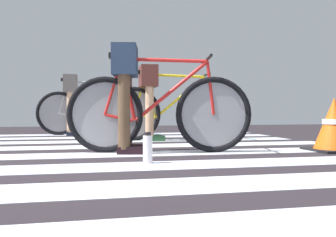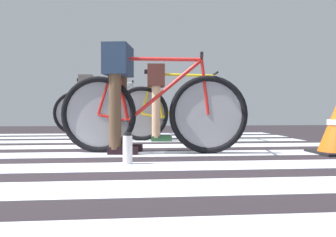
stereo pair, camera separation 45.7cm
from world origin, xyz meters
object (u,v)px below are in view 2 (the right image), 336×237
at_px(cyclist_1_of_3, 119,83).
at_px(water_bottle, 128,149).
at_px(bicycle_1_of_3, 152,112).
at_px(bicycle_2_of_3, 180,112).
at_px(cyclist_3_of_3, 87,96).
at_px(cyclist_2_of_3, 156,92).
at_px(bicycle_3_of_3, 106,111).

bearing_deg(cyclist_1_of_3, water_bottle, -73.36).
xyz_separation_m(bicycle_1_of_3, bicycle_2_of_3, (0.46, 1.48, 0.00)).
height_order(cyclist_1_of_3, cyclist_3_of_3, cyclist_1_of_3).
relative_size(bicycle_1_of_3, cyclist_2_of_3, 1.73).
height_order(bicycle_1_of_3, cyclist_2_of_3, cyclist_2_of_3).
distance_m(cyclist_2_of_3, bicycle_3_of_3, 1.66).
xyz_separation_m(bicycle_3_of_3, water_bottle, (0.37, -3.66, -0.27)).
relative_size(bicycle_1_of_3, water_bottle, 7.34).
bearing_deg(bicycle_3_of_3, cyclist_1_of_3, -84.43).
xyz_separation_m(cyclist_1_of_3, bicycle_3_of_3, (-0.29, 2.89, -0.26)).
bearing_deg(bicycle_2_of_3, cyclist_3_of_3, 135.46).
bearing_deg(bicycle_3_of_3, cyclist_2_of_3, -63.13).
bearing_deg(bicycle_2_of_3, water_bottle, -104.69).
height_order(cyclist_1_of_3, bicycle_2_of_3, cyclist_1_of_3).
relative_size(bicycle_2_of_3, cyclist_3_of_3, 1.76).
bearing_deg(bicycle_1_of_3, bicycle_3_of_3, 112.10).
bearing_deg(bicycle_1_of_3, cyclist_3_of_3, 117.77).
bearing_deg(cyclist_3_of_3, water_bottle, -79.63).
bearing_deg(water_bottle, cyclist_1_of_3, 95.99).
relative_size(bicycle_3_of_3, water_bottle, 7.42).
xyz_separation_m(bicycle_2_of_3, bicycle_3_of_3, (-1.05, 1.47, 0.00)).
bearing_deg(bicycle_1_of_3, water_bottle, -96.72).
bearing_deg(bicycle_1_of_3, bicycle_2_of_3, 83.45).
height_order(bicycle_3_of_3, cyclist_3_of_3, cyclist_3_of_3).
height_order(bicycle_2_of_3, bicycle_3_of_3, same).
distance_m(bicycle_1_of_3, cyclist_2_of_3, 1.52).
xyz_separation_m(cyclist_1_of_3, bicycle_2_of_3, (0.76, 1.42, -0.26)).
xyz_separation_m(cyclist_2_of_3, bicycle_3_of_3, (-0.74, 1.46, -0.26)).
bearing_deg(bicycle_2_of_3, cyclist_1_of_3, -115.67).
distance_m(cyclist_2_of_3, cyclist_3_of_3, 1.80).
relative_size(cyclist_1_of_3, cyclist_2_of_3, 1.01).
height_order(bicycle_3_of_3, water_bottle, bicycle_3_of_3).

